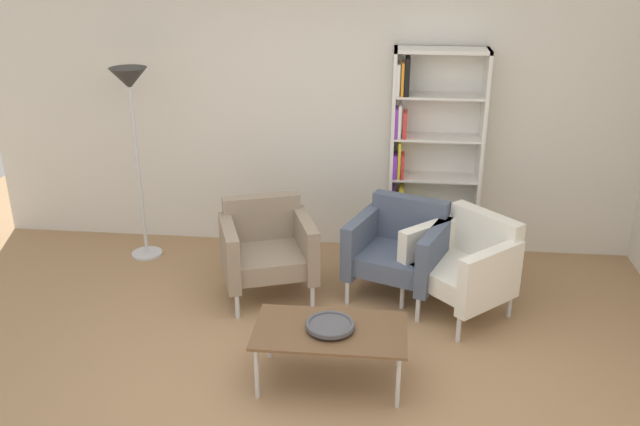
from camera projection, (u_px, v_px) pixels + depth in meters
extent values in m
plane|color=#9E7751|center=(292.00, 396.00, 4.50)|extent=(8.32, 8.32, 0.00)
cube|color=silver|center=(329.00, 93.00, 6.21)|extent=(6.40, 0.12, 2.90)
cube|color=silver|center=(392.00, 156.00, 6.13)|extent=(0.03, 0.30, 1.90)
cube|color=silver|center=(480.00, 159.00, 6.06)|extent=(0.03, 0.30, 1.90)
cube|color=silver|center=(443.00, 50.00, 5.74)|extent=(0.80, 0.30, 0.03)
cube|color=silver|center=(429.00, 253.00, 6.45)|extent=(0.80, 0.30, 0.03)
cube|color=silver|center=(435.00, 153.00, 6.23)|extent=(0.80, 0.02, 1.90)
cube|color=silver|center=(432.00, 215.00, 6.30)|extent=(0.76, 0.28, 0.02)
cube|color=silver|center=(434.00, 177.00, 6.16)|extent=(0.76, 0.28, 0.02)
cube|color=silver|center=(437.00, 137.00, 6.02)|extent=(0.76, 0.28, 0.02)
cube|color=silver|center=(439.00, 96.00, 5.89)|extent=(0.76, 0.28, 0.02)
cube|color=white|center=(392.00, 237.00, 6.38)|extent=(0.04, 0.19, 0.29)
cube|color=white|center=(396.00, 241.00, 6.39)|extent=(0.02, 0.18, 0.21)
cube|color=black|center=(400.00, 237.00, 6.37)|extent=(0.03, 0.18, 0.29)
cube|color=purple|center=(393.00, 200.00, 6.27)|extent=(0.03, 0.25, 0.25)
cube|color=olive|center=(397.00, 203.00, 6.27)|extent=(0.02, 0.24, 0.21)
cube|color=yellow|center=(401.00, 201.00, 6.25)|extent=(0.04, 0.22, 0.26)
cube|color=purple|center=(395.00, 165.00, 6.10)|extent=(0.04, 0.17, 0.21)
cube|color=yellow|center=(399.00, 158.00, 6.11)|extent=(0.02, 0.25, 0.33)
cube|color=red|center=(402.00, 165.00, 6.10)|extent=(0.03, 0.17, 0.21)
cube|color=purple|center=(396.00, 122.00, 5.95)|extent=(0.02, 0.17, 0.26)
cube|color=white|center=(400.00, 120.00, 5.96)|extent=(0.03, 0.20, 0.28)
cube|color=red|center=(405.00, 124.00, 5.96)|extent=(0.03, 0.17, 0.23)
cube|color=white|center=(398.00, 79.00, 5.82)|extent=(0.03, 0.18, 0.26)
cube|color=orange|center=(403.00, 78.00, 5.82)|extent=(0.02, 0.19, 0.28)
cube|color=black|center=(407.00, 76.00, 5.81)|extent=(0.04, 0.20, 0.32)
cube|color=brown|center=(330.00, 331.00, 4.51)|extent=(1.00, 0.56, 0.02)
cylinder|color=silver|center=(257.00, 373.00, 4.41)|extent=(0.03, 0.03, 0.38)
cylinder|color=silver|center=(398.00, 382.00, 4.33)|extent=(0.03, 0.03, 0.38)
cylinder|color=silver|center=(269.00, 334.00, 4.84)|extent=(0.03, 0.03, 0.38)
cylinder|color=silver|center=(398.00, 342.00, 4.75)|extent=(0.03, 0.03, 0.38)
cylinder|color=#4C4C51|center=(330.00, 328.00, 4.50)|extent=(0.13, 0.13, 0.02)
cylinder|color=#4C4C51|center=(330.00, 325.00, 4.49)|extent=(0.32, 0.32, 0.02)
torus|color=#4C4C51|center=(330.00, 324.00, 4.49)|extent=(0.32, 0.32, 0.02)
cube|color=#4C566B|center=(397.00, 260.00, 5.62)|extent=(0.81, 0.77, 0.16)
cube|color=#4C566B|center=(410.00, 218.00, 5.74)|extent=(0.64, 0.34, 0.38)
cube|color=#4C566B|center=(362.00, 242.00, 5.69)|extent=(0.32, 0.61, 0.46)
cube|color=#4C566B|center=(434.00, 257.00, 5.43)|extent=(0.32, 0.61, 0.46)
cylinder|color=silver|center=(347.00, 290.00, 5.57)|extent=(0.04, 0.04, 0.24)
cylinder|color=silver|center=(418.00, 308.00, 5.31)|extent=(0.04, 0.04, 0.24)
cylinder|color=silver|center=(375.00, 262.00, 6.04)|extent=(0.04, 0.04, 0.24)
cylinder|color=silver|center=(441.00, 276.00, 5.79)|extent=(0.04, 0.04, 0.24)
cube|color=gray|center=(268.00, 260.00, 5.63)|extent=(0.80, 0.76, 0.16)
cube|color=gray|center=(262.00, 217.00, 5.77)|extent=(0.64, 0.33, 0.38)
cube|color=gray|center=(230.00, 253.00, 5.50)|extent=(0.30, 0.62, 0.46)
cube|color=gray|center=(306.00, 245.00, 5.63)|extent=(0.30, 0.62, 0.46)
cylinder|color=silver|center=(237.00, 304.00, 5.36)|extent=(0.04, 0.04, 0.24)
cylinder|color=silver|center=(312.00, 295.00, 5.49)|extent=(0.04, 0.04, 0.24)
cylinder|color=silver|center=(229.00, 271.00, 5.88)|extent=(0.04, 0.04, 0.24)
cylinder|color=silver|center=(298.00, 264.00, 6.01)|extent=(0.04, 0.04, 0.24)
cube|color=white|center=(459.00, 276.00, 5.37)|extent=(0.86, 0.86, 0.16)
cube|color=white|center=(485.00, 235.00, 5.42)|extent=(0.52, 0.55, 0.38)
cube|color=white|center=(430.00, 250.00, 5.55)|extent=(0.52, 0.50, 0.46)
cube|color=white|center=(490.00, 279.00, 5.09)|extent=(0.52, 0.50, 0.46)
cylinder|color=silver|center=(402.00, 295.00, 5.50)|extent=(0.04, 0.04, 0.24)
cylinder|color=silver|center=(459.00, 327.00, 5.06)|extent=(0.04, 0.04, 0.24)
cylinder|color=silver|center=(453.00, 275.00, 5.82)|extent=(0.04, 0.04, 0.24)
cylinder|color=silver|center=(510.00, 303.00, 5.38)|extent=(0.04, 0.04, 0.24)
cylinder|color=silver|center=(147.00, 253.00, 6.45)|extent=(0.28, 0.28, 0.02)
cylinder|color=silver|center=(138.00, 168.00, 6.13)|extent=(0.03, 0.03, 1.65)
cone|color=#2D2D2D|center=(129.00, 78.00, 5.83)|extent=(0.32, 0.32, 0.18)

